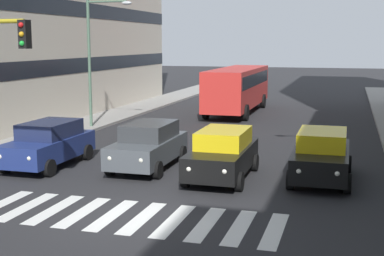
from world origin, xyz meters
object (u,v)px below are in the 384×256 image
car_2 (148,145)px  car_1 (223,154)px  car_3 (49,144)px  car_0 (322,155)px  bus_behind_traffic (238,85)px  street_lamp_right (96,50)px

car_2 → car_1: bearing=166.1°
car_2 → car_3: size_ratio=1.00×
car_3 → car_0: bearing=-175.9°
car_0 → car_3: 10.23m
bus_behind_traffic → street_lamp_right: size_ratio=1.53×
bus_behind_traffic → street_lamp_right: 11.11m
car_1 → car_2: bearing=-13.9°
street_lamp_right → car_3: bearing=104.1°
car_1 → street_lamp_right: street_lamp_right is taller
car_1 → car_3: 6.86m
car_0 → car_2: size_ratio=1.00×
car_2 → car_3: bearing=11.8°
car_1 → car_3: bearing=0.3°
car_0 → car_1: 3.41m
bus_behind_traffic → car_3: bearing=77.9°
car_2 → bus_behind_traffic: size_ratio=0.42×
car_0 → bus_behind_traffic: bus_behind_traffic is taller
street_lamp_right → car_0: bearing=147.2°
car_1 → street_lamp_right: (9.04, -8.68, 3.45)m
car_0 → car_1: same height
car_3 → car_2: bearing=-168.2°
car_0 → car_3: same height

